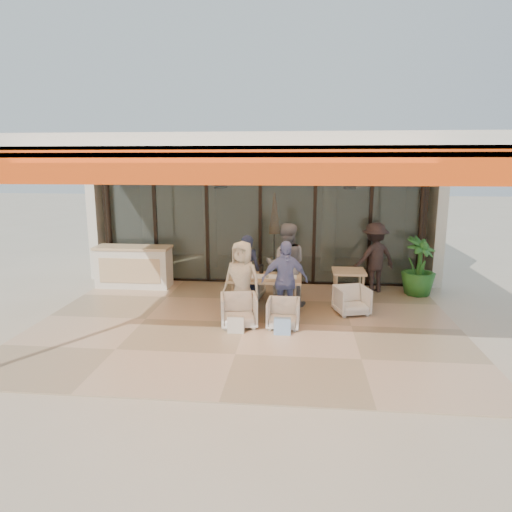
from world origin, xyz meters
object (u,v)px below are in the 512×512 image
(chair_far_left, at_px, (250,284))
(diner_cream, at_px, (242,280))
(diner_grey, at_px, (286,265))
(chair_near_left, at_px, (239,309))
(side_chair, at_px, (352,299))
(chair_far_right, at_px, (287,285))
(dining_table, at_px, (265,279))
(potted_palm, at_px, (419,267))
(diner_periwinkle, at_px, (285,281))
(side_table, at_px, (349,275))
(host_counter, at_px, (134,267))
(diner_navy, at_px, (247,270))
(chair_near_right, at_px, (283,312))
(standing_woman, at_px, (374,258))

(chair_far_left, height_order, diner_cream, diner_cream)
(diner_grey, bearing_deg, chair_near_left, 57.18)
(chair_far_left, xyz_separation_m, side_chair, (2.20, -0.97, 0.01))
(chair_far_right, distance_m, chair_near_left, 2.08)
(dining_table, height_order, potted_palm, potted_palm)
(diner_periwinkle, height_order, side_table, diner_periwinkle)
(diner_grey, xyz_separation_m, side_chair, (1.36, -0.47, -0.58))
(host_counter, bearing_deg, diner_navy, -19.85)
(diner_periwinkle, bearing_deg, chair_near_right, -103.36)
(side_chair, bearing_deg, chair_near_right, -162.07)
(host_counter, bearing_deg, chair_far_right, -8.46)
(diner_navy, xyz_separation_m, side_chair, (2.20, -0.47, -0.45))
(dining_table, relative_size, chair_far_right, 2.42)
(chair_near_left, xyz_separation_m, diner_grey, (0.84, 1.40, 0.56))
(chair_near_right, height_order, diner_grey, diner_grey)
(host_counter, xyz_separation_m, chair_far_right, (3.78, -0.56, -0.22))
(dining_table, xyz_separation_m, chair_near_left, (-0.41, -0.96, -0.34))
(diner_navy, xyz_separation_m, side_table, (2.20, 0.28, -0.13))
(dining_table, distance_m, potted_palm, 3.76)
(diner_periwinkle, height_order, standing_woman, standing_woman)
(chair_far_left, relative_size, chair_far_right, 1.01)
(standing_woman, relative_size, potted_palm, 1.22)
(diner_navy, bearing_deg, diner_cream, 100.33)
(dining_table, distance_m, side_chair, 1.82)
(host_counter, distance_m, chair_near_left, 3.84)
(chair_far_right, relative_size, diner_cream, 0.40)
(chair_near_left, distance_m, standing_woman, 3.92)
(host_counter, distance_m, chair_far_right, 3.83)
(diner_periwinkle, relative_size, potted_palm, 1.15)
(chair_near_left, bearing_deg, standing_woman, 30.93)
(dining_table, xyz_separation_m, chair_far_left, (-0.41, 0.94, -0.37))
(chair_far_right, height_order, diner_periwinkle, diner_periwinkle)
(diner_cream, height_order, potted_palm, diner_cream)
(diner_grey, distance_m, standing_woman, 2.38)
(chair_far_left, bearing_deg, diner_periwinkle, 128.72)
(host_counter, distance_m, side_table, 5.20)
(chair_near_right, bearing_deg, chair_far_left, 116.02)
(host_counter, xyz_separation_m, diner_cream, (2.94, -1.96, 0.25))
(diner_grey, relative_size, potted_palm, 1.31)
(host_counter, height_order, diner_periwinkle, diner_periwinkle)
(chair_far_right, height_order, diner_grey, diner_grey)
(chair_near_left, relative_size, diner_navy, 0.44)
(chair_far_left, height_order, diner_periwinkle, diner_periwinkle)
(side_table, distance_m, potted_palm, 1.84)
(chair_far_left, relative_size, diner_periwinkle, 0.40)
(potted_palm, bearing_deg, chair_near_left, -147.72)
(side_chair, bearing_deg, side_table, 73.60)
(chair_far_right, xyz_separation_m, diner_cream, (-0.84, -1.40, 0.47))
(chair_far_left, xyz_separation_m, diner_periwinkle, (0.84, -1.40, 0.48))
(diner_navy, bearing_deg, diner_periwinkle, 143.36)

